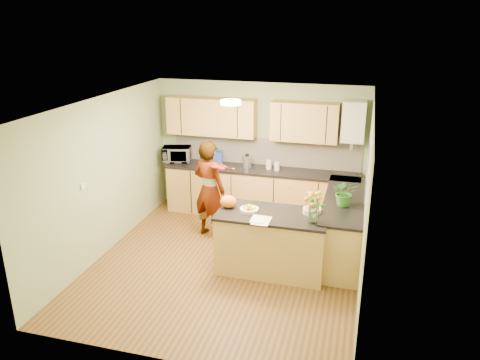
# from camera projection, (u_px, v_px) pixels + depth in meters

# --- Properties ---
(floor) EXTENTS (4.50, 4.50, 0.00)m
(floor) POSITION_uv_depth(u_px,v_px,m) (226.00, 263.00, 7.28)
(floor) COLOR #533517
(floor) RESTS_ON ground
(ceiling) EXTENTS (4.00, 4.50, 0.02)m
(ceiling) POSITION_uv_depth(u_px,v_px,m) (225.00, 103.00, 6.44)
(ceiling) COLOR white
(ceiling) RESTS_ON wall_back
(wall_back) EXTENTS (4.00, 0.02, 2.50)m
(wall_back) POSITION_uv_depth(u_px,v_px,m) (260.00, 148.00, 8.91)
(wall_back) COLOR #8FA576
(wall_back) RESTS_ON floor
(wall_front) EXTENTS (4.00, 0.02, 2.50)m
(wall_front) POSITION_uv_depth(u_px,v_px,m) (162.00, 261.00, 4.81)
(wall_front) COLOR #8FA576
(wall_front) RESTS_ON floor
(wall_left) EXTENTS (0.02, 4.50, 2.50)m
(wall_left) POSITION_uv_depth(u_px,v_px,m) (104.00, 176.00, 7.36)
(wall_left) COLOR #8FA576
(wall_left) RESTS_ON floor
(wall_right) EXTENTS (0.02, 4.50, 2.50)m
(wall_right) POSITION_uv_depth(u_px,v_px,m) (366.00, 202.00, 6.36)
(wall_right) COLOR #8FA576
(wall_right) RESTS_ON floor
(back_counter) EXTENTS (3.64, 0.62, 0.94)m
(back_counter) POSITION_uv_depth(u_px,v_px,m) (261.00, 192.00, 8.87)
(back_counter) COLOR tan
(back_counter) RESTS_ON floor
(right_counter) EXTENTS (0.62, 2.24, 0.94)m
(right_counter) POSITION_uv_depth(u_px,v_px,m) (343.00, 226.00, 7.47)
(right_counter) COLOR tan
(right_counter) RESTS_ON floor
(splashback) EXTENTS (3.60, 0.02, 0.52)m
(splashback) POSITION_uv_depth(u_px,v_px,m) (265.00, 152.00, 8.88)
(splashback) COLOR silver
(splashback) RESTS_ON back_counter
(upper_cabinets) EXTENTS (3.20, 0.34, 0.70)m
(upper_cabinets) POSITION_uv_depth(u_px,v_px,m) (249.00, 119.00, 8.60)
(upper_cabinets) COLOR tan
(upper_cabinets) RESTS_ON wall_back
(boiler) EXTENTS (0.40, 0.30, 0.86)m
(boiler) POSITION_uv_depth(u_px,v_px,m) (354.00, 122.00, 8.12)
(boiler) COLOR silver
(boiler) RESTS_ON wall_back
(window_right) EXTENTS (0.01, 1.30, 1.05)m
(window_right) POSITION_uv_depth(u_px,v_px,m) (368.00, 167.00, 6.81)
(window_right) COLOR silver
(window_right) RESTS_ON wall_right
(light_switch) EXTENTS (0.02, 0.09, 0.09)m
(light_switch) POSITION_uv_depth(u_px,v_px,m) (83.00, 186.00, 6.79)
(light_switch) COLOR silver
(light_switch) RESTS_ON wall_left
(ceiling_lamp) EXTENTS (0.30, 0.30, 0.07)m
(ceiling_lamp) POSITION_uv_depth(u_px,v_px,m) (231.00, 102.00, 6.73)
(ceiling_lamp) COLOR #FFEABF
(ceiling_lamp) RESTS_ON ceiling
(peninsula_island) EXTENTS (1.61, 0.83, 0.93)m
(peninsula_island) POSITION_uv_depth(u_px,v_px,m) (272.00, 242.00, 6.95)
(peninsula_island) COLOR tan
(peninsula_island) RESTS_ON floor
(fruit_dish) EXTENTS (0.28, 0.28, 0.10)m
(fruit_dish) POSITION_uv_depth(u_px,v_px,m) (249.00, 208.00, 6.87)
(fruit_dish) COLOR beige
(fruit_dish) RESTS_ON peninsula_island
(orange_bowl) EXTENTS (0.27, 0.27, 0.16)m
(orange_bowl) POSITION_uv_depth(u_px,v_px,m) (312.00, 209.00, 6.77)
(orange_bowl) COLOR beige
(orange_bowl) RESTS_ON peninsula_island
(flower_vase) EXTENTS (0.28, 0.28, 0.52)m
(flower_vase) POSITION_uv_depth(u_px,v_px,m) (314.00, 200.00, 6.37)
(flower_vase) COLOR silver
(flower_vase) RESTS_ON peninsula_island
(orange_bag) EXTENTS (0.31, 0.29, 0.19)m
(orange_bag) POSITION_uv_depth(u_px,v_px,m) (228.00, 201.00, 6.98)
(orange_bag) COLOR orange
(orange_bag) RESTS_ON peninsula_island
(papers) EXTENTS (0.24, 0.33, 0.01)m
(papers) POSITION_uv_depth(u_px,v_px,m) (261.00, 220.00, 6.54)
(papers) COLOR white
(papers) RESTS_ON peninsula_island
(violinist) EXTENTS (0.72, 0.59, 1.70)m
(violinist) POSITION_uv_depth(u_px,v_px,m) (209.00, 189.00, 7.94)
(violinist) COLOR tan
(violinist) RESTS_ON floor
(violin) EXTENTS (0.65, 0.57, 0.16)m
(violin) POSITION_uv_depth(u_px,v_px,m) (216.00, 166.00, 7.52)
(violin) COLOR #531105
(violin) RESTS_ON violinist
(microwave) EXTENTS (0.60, 0.48, 0.29)m
(microwave) POSITION_uv_depth(u_px,v_px,m) (177.00, 154.00, 9.11)
(microwave) COLOR silver
(microwave) RESTS_ON back_counter
(blue_box) EXTENTS (0.38, 0.31, 0.26)m
(blue_box) POSITION_uv_depth(u_px,v_px,m) (214.00, 158.00, 8.92)
(blue_box) COLOR navy
(blue_box) RESTS_ON back_counter
(kettle) EXTENTS (0.17, 0.17, 0.31)m
(kettle) POSITION_uv_depth(u_px,v_px,m) (247.00, 161.00, 8.75)
(kettle) COLOR silver
(kettle) RESTS_ON back_counter
(jar_cream) EXTENTS (0.11, 0.11, 0.16)m
(jar_cream) POSITION_uv_depth(u_px,v_px,m) (269.00, 165.00, 8.70)
(jar_cream) COLOR beige
(jar_cream) RESTS_ON back_counter
(jar_white) EXTENTS (0.12, 0.12, 0.16)m
(jar_white) POSITION_uv_depth(u_px,v_px,m) (277.00, 166.00, 8.61)
(jar_white) COLOR silver
(jar_white) RESTS_ON back_counter
(potted_plant) EXTENTS (0.43, 0.38, 0.43)m
(potted_plant) POSITION_uv_depth(u_px,v_px,m) (345.00, 192.00, 6.96)
(potted_plant) COLOR #317527
(potted_plant) RESTS_ON right_counter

